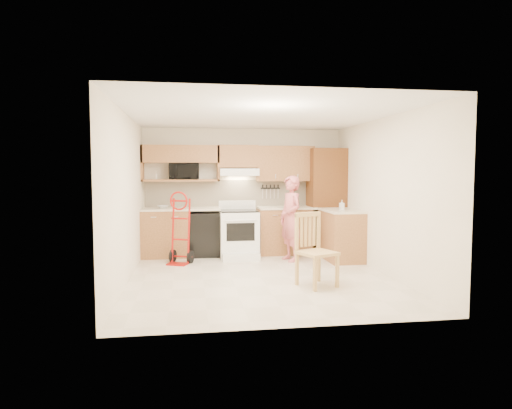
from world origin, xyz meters
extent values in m
cube|color=beige|center=(0.00, 0.00, -0.01)|extent=(4.00, 4.50, 0.02)
cube|color=white|center=(0.00, 0.00, 2.51)|extent=(4.00, 4.50, 0.02)
cube|color=white|center=(0.00, 2.26, 1.25)|extent=(4.00, 0.02, 2.50)
cube|color=white|center=(0.00, -2.26, 1.25)|extent=(4.00, 0.02, 2.50)
cube|color=white|center=(-2.01, 0.00, 1.25)|extent=(0.02, 4.50, 2.50)
cube|color=white|center=(2.01, 0.00, 1.25)|extent=(0.02, 4.50, 2.50)
cube|color=beige|center=(0.00, 2.23, 1.20)|extent=(3.92, 0.03, 0.55)
cube|color=#AE6D42|center=(-1.55, 1.95, 0.45)|extent=(0.90, 0.60, 0.90)
cube|color=black|center=(-0.80, 1.95, 0.42)|extent=(0.60, 0.60, 0.85)
cube|color=#AE6D42|center=(0.83, 1.95, 0.45)|extent=(1.14, 0.60, 0.90)
cube|color=beige|center=(-1.25, 1.95, 0.92)|extent=(1.50, 0.63, 0.04)
cube|color=beige|center=(0.83, 1.95, 0.92)|extent=(1.14, 0.63, 0.04)
cube|color=#AE6D42|center=(1.70, 1.15, 0.45)|extent=(0.60, 1.00, 0.90)
cube|color=beige|center=(1.70, 1.15, 0.92)|extent=(0.63, 1.00, 0.04)
cube|color=#5E3712|center=(1.65, 1.95, 1.05)|extent=(0.70, 0.60, 2.10)
cube|color=#AE6D42|center=(-1.25, 2.08, 1.98)|extent=(1.50, 0.33, 0.34)
cube|color=#AE6D42|center=(-1.25, 2.08, 1.47)|extent=(1.50, 0.33, 0.04)
cube|color=#AE6D42|center=(-0.12, 2.08, 1.94)|extent=(0.76, 0.33, 0.44)
cube|color=#AE6D42|center=(0.83, 2.08, 1.80)|extent=(1.14, 0.33, 0.70)
cube|color=white|center=(-0.12, 2.02, 1.63)|extent=(0.76, 0.46, 0.14)
imported|color=black|center=(-1.18, 2.08, 1.65)|extent=(0.58, 0.40, 0.32)
imported|color=#C45D60|center=(0.75, 1.20, 0.78)|extent=(0.52, 0.65, 1.57)
imported|color=white|center=(1.70, 1.15, 1.03)|extent=(0.09, 0.09, 0.18)
imported|color=white|center=(-1.59, 1.95, 0.97)|extent=(0.24, 0.24, 0.05)
camera|label=1|loc=(-1.06, -6.68, 1.64)|focal=31.06mm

